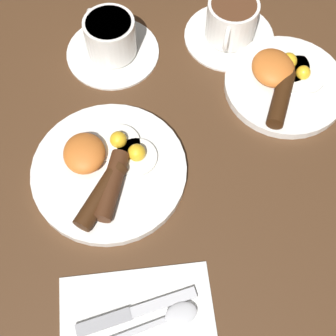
# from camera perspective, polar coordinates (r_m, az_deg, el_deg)

# --- Properties ---
(ground_plane) EXTENTS (3.00, 3.00, 0.00)m
(ground_plane) POSITION_cam_1_polar(r_m,az_deg,el_deg) (0.74, -7.11, -0.60)
(ground_plane) COLOR #4C301C
(breakfast_plate_near) EXTENTS (0.24, 0.24, 0.05)m
(breakfast_plate_near) POSITION_cam_1_polar(r_m,az_deg,el_deg) (0.73, -7.41, -0.19)
(breakfast_plate_near) COLOR white
(breakfast_plate_near) RESTS_ON ground_plane
(breakfast_plate_far) EXTENTS (0.21, 0.21, 0.05)m
(breakfast_plate_far) POSITION_cam_1_polar(r_m,az_deg,el_deg) (0.84, 13.89, 10.25)
(breakfast_plate_far) COLOR white
(breakfast_plate_far) RESTS_ON ground_plane
(teacup_near) EXTENTS (0.17, 0.17, 0.08)m
(teacup_near) POSITION_cam_1_polar(r_m,az_deg,el_deg) (0.85, -6.99, 15.17)
(teacup_near) COLOR white
(teacup_near) RESTS_ON ground_plane
(teacup_far) EXTENTS (0.16, 0.16, 0.08)m
(teacup_far) POSITION_cam_1_polar(r_m,az_deg,el_deg) (0.88, 7.67, 16.97)
(teacup_far) COLOR white
(teacup_far) RESTS_ON ground_plane
(napkin) EXTENTS (0.16, 0.22, 0.01)m
(napkin) POSITION_cam_1_polar(r_m,az_deg,el_deg) (0.67, -3.58, -18.10)
(napkin) COLOR white
(napkin) RESTS_ON ground_plane
(knife) EXTENTS (0.03, 0.17, 0.01)m
(knife) POSITION_cam_1_polar(r_m,az_deg,el_deg) (0.66, -4.67, -17.29)
(knife) COLOR silver
(knife) RESTS_ON napkin
(spoon) EXTENTS (0.04, 0.16, 0.01)m
(spoon) POSITION_cam_1_polar(r_m,az_deg,el_deg) (0.66, 0.06, -17.89)
(spoon) COLOR silver
(spoon) RESTS_ON napkin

